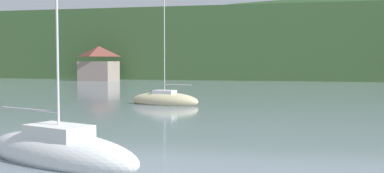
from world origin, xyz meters
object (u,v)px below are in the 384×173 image
Objects in this scene: sailboat_mid_2 at (59,152)px; sailboat_far_4 at (165,100)px; shore_building_westcentral at (99,63)px; mooring_buoy_near at (182,97)px.

sailboat_far_4 is at bearing 116.84° from sailboat_mid_2.
sailboat_mid_2 is 1.09× the size of sailboat_far_4.
shore_building_westcentral is at bearing 133.19° from sailboat_mid_2.
sailboat_mid_2 reaches higher than sailboat_far_4.
sailboat_mid_2 is 32.13m from mooring_buoy_near.
mooring_buoy_near is (-0.75, 8.79, -0.38)m from sailboat_far_4.
mooring_buoy_near is (-3.62, 31.92, -0.45)m from sailboat_mid_2.
mooring_buoy_near is at bearing -53.84° from shore_building_westcentral.
mooring_buoy_near is at bearing 116.24° from sailboat_mid_2.
shore_building_westcentral is 50.28m from sailboat_far_4.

